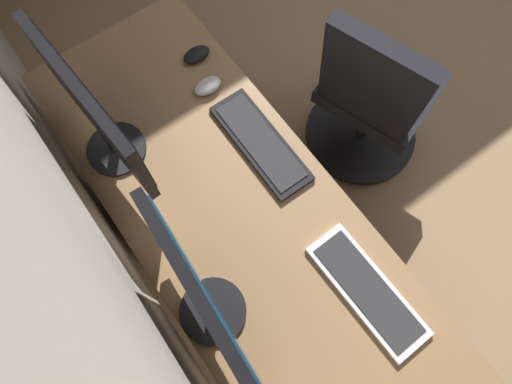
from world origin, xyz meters
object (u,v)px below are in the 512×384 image
keyboard_main (261,143)px  mouse_spare (208,86)px  mouse_main (196,55)px  drawer_pedestal (196,193)px  office_chair (372,100)px  monitor_secondary (94,113)px  monitor_primary (205,301)px  keyboard_spare (367,290)px

keyboard_main → mouse_spare: size_ratio=4.05×
mouse_main → drawer_pedestal: bearing=139.1°
mouse_spare → office_chair: size_ratio=0.11×
monitor_secondary → office_chair: bearing=-105.6°
monitor_secondary → keyboard_main: (-0.27, -0.40, -0.23)m
keyboard_main → mouse_main: mouse_main is taller
mouse_main → office_chair: bearing=-127.1°
monitor_secondary → office_chair: (-0.28, -0.99, -0.52)m
keyboard_main → mouse_main: bearing=-2.5°
mouse_spare → mouse_main: bearing=-16.4°
drawer_pedestal → monitor_primary: size_ratio=1.31×
keyboard_main → mouse_spare: mouse_spare is taller
monitor_primary → monitor_secondary: (0.63, -0.04, -0.01)m
monitor_primary → office_chair: 1.21m
monitor_primary → office_chair: monitor_primary is taller
mouse_spare → office_chair: (-0.29, -0.61, -0.29)m
monitor_primary → mouse_main: (0.79, -0.46, -0.24)m
drawer_pedestal → keyboard_spare: size_ratio=1.64×
drawer_pedestal → monitor_secondary: monitor_secondary is taller
mouse_spare → keyboard_main: bearing=-175.8°
keyboard_main → keyboard_spare: bearing=177.0°
keyboard_main → mouse_spare: bearing=4.2°
monitor_primary → mouse_main: bearing=-30.2°
keyboard_spare → office_chair: 0.89m
keyboard_main → mouse_main: size_ratio=4.05×
drawer_pedestal → keyboard_main: (-0.13, -0.24, 0.39)m
monitor_secondary → monitor_primary: bearing=176.8°
drawer_pedestal → mouse_spare: size_ratio=6.68×
keyboard_spare → mouse_main: bearing=-2.8°
keyboard_main → keyboard_spare: (-0.59, 0.03, 0.00)m
monitor_primary → monitor_secondary: size_ratio=0.97×
drawer_pedestal → mouse_main: (0.30, -0.26, 0.40)m
monitor_secondary → mouse_spare: size_ratio=5.27×
keyboard_spare → mouse_spare: mouse_spare is taller
keyboard_spare → mouse_spare: bearing=-0.6°
monitor_primary → mouse_spare: 0.81m
drawer_pedestal → monitor_secondary: 0.66m
drawer_pedestal → mouse_main: mouse_main is taller
mouse_main → keyboard_main: bearing=177.5°
keyboard_main → keyboard_spare: size_ratio=1.00×
monitor_primary → office_chair: bearing=-70.8°
monitor_secondary → mouse_spare: bearing=-87.3°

